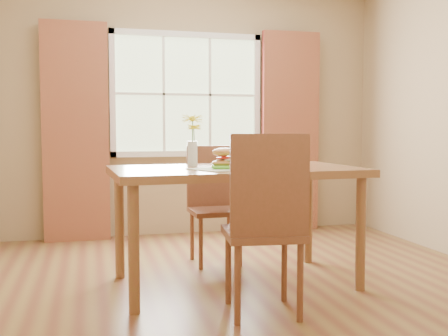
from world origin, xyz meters
TOP-DOWN VIEW (x-y plane):
  - room at (0.00, 0.00)m, footprint 4.24×3.84m
  - window at (0.00, 1.87)m, footprint 1.62×0.06m
  - curtain_left at (-1.15, 1.78)m, footprint 0.65×0.08m
  - curtain_right at (1.15, 1.78)m, footprint 0.65×0.08m
  - dining_table at (-0.00, -0.05)m, footprint 1.81×1.08m
  - chair_near at (-0.01, -0.77)m, footprint 0.51×0.51m
  - chair_far at (-0.00, 0.65)m, footprint 0.42×0.42m
  - placemat at (-0.11, -0.19)m, footprint 0.55×0.49m
  - plate at (-0.08, -0.18)m, footprint 0.29×0.29m
  - croissant_sandwich at (-0.11, -0.15)m, footprint 0.18×0.12m
  - water_glass at (0.21, -0.17)m, footprint 0.08×0.08m
  - flower_vase at (-0.28, 0.14)m, footprint 0.16×0.16m

SIDE VIEW (x-z plane):
  - chair_far at x=0.00m, z-range 0.05..1.04m
  - chair_near at x=-0.01m, z-range 0.05..1.16m
  - dining_table at x=0.00m, z-range 0.34..1.20m
  - placemat at x=-0.11m, z-range 0.86..0.86m
  - plate at x=-0.08m, z-range 0.86..0.88m
  - water_glass at x=0.21m, z-range 0.85..0.98m
  - croissant_sandwich at x=-0.11m, z-range 0.87..1.00m
  - flower_vase at x=-0.28m, z-range 0.89..1.28m
  - curtain_left at x=-1.15m, z-range 0.00..2.20m
  - curtain_right at x=1.15m, z-range 0.00..2.20m
  - room at x=0.00m, z-range -0.02..2.72m
  - window at x=0.00m, z-range 0.84..2.16m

